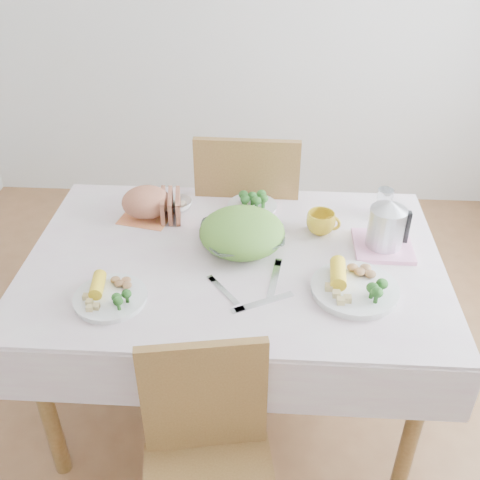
# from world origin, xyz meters

# --- Properties ---
(floor) EXTENTS (3.60, 3.60, 0.00)m
(floor) POSITION_xyz_m (0.00, 0.00, 0.00)
(floor) COLOR brown
(floor) RESTS_ON ground
(dining_table) EXTENTS (1.40, 0.90, 0.75)m
(dining_table) POSITION_xyz_m (0.00, 0.00, 0.38)
(dining_table) COLOR brown
(dining_table) RESTS_ON floor
(tablecloth) EXTENTS (1.50, 1.00, 0.01)m
(tablecloth) POSITION_xyz_m (0.00, 0.00, 0.76)
(tablecloth) COLOR silver
(tablecloth) RESTS_ON dining_table
(chair_far) EXTENTS (0.47, 0.47, 1.02)m
(chair_far) POSITION_xyz_m (0.03, 0.65, 0.47)
(chair_far) COLOR brown
(chair_far) RESTS_ON floor
(salad_bowl) EXTENTS (0.38, 0.38, 0.07)m
(salad_bowl) POSITION_xyz_m (0.03, 0.06, 0.80)
(salad_bowl) COLOR white
(salad_bowl) RESTS_ON tablecloth
(dinner_plate_left) EXTENTS (0.29, 0.29, 0.02)m
(dinner_plate_left) POSITION_xyz_m (-0.39, -0.27, 0.77)
(dinner_plate_left) COLOR white
(dinner_plate_left) RESTS_ON tablecloth
(dinner_plate_right) EXTENTS (0.39, 0.39, 0.02)m
(dinner_plate_right) POSITION_xyz_m (0.41, -0.18, 0.77)
(dinner_plate_right) COLOR white
(dinner_plate_right) RESTS_ON tablecloth
(broccoli_plate) EXTENTS (0.22, 0.22, 0.02)m
(broccoli_plate) POSITION_xyz_m (0.05, 0.34, 0.77)
(broccoli_plate) COLOR beige
(broccoli_plate) RESTS_ON tablecloth
(napkin) EXTENTS (0.23, 0.23, 0.00)m
(napkin) POSITION_xyz_m (-0.37, 0.26, 0.76)
(napkin) COLOR #EA814A
(napkin) RESTS_ON tablecloth
(bread_loaf) EXTENTS (0.22, 0.21, 0.12)m
(bread_loaf) POSITION_xyz_m (-0.37, 0.26, 0.82)
(bread_loaf) COLOR brown
(bread_loaf) RESTS_ON napkin
(fruit_bowl) EXTENTS (0.14, 0.14, 0.04)m
(fruit_bowl) POSITION_xyz_m (-0.26, 0.32, 0.78)
(fruit_bowl) COLOR white
(fruit_bowl) RESTS_ON tablecloth
(yellow_mug) EXTENTS (0.13, 0.13, 0.09)m
(yellow_mug) POSITION_xyz_m (0.32, 0.18, 0.81)
(yellow_mug) COLOR gold
(yellow_mug) RESTS_ON tablecloth
(glass_tumbler) EXTENTS (0.07, 0.07, 0.12)m
(glass_tumbler) POSITION_xyz_m (0.58, 0.32, 0.83)
(glass_tumbler) COLOR white
(glass_tumbler) RESTS_ON tablecloth
(pink_tray) EXTENTS (0.21, 0.21, 0.02)m
(pink_tray) POSITION_xyz_m (0.55, 0.09, 0.77)
(pink_tray) COLOR #F998C3
(pink_tray) RESTS_ON tablecloth
(electric_kettle) EXTENTS (0.16, 0.16, 0.19)m
(electric_kettle) POSITION_xyz_m (0.55, 0.09, 0.88)
(electric_kettle) COLOR #B2B5BA
(electric_kettle) RESTS_ON pink_tray
(fork_left) EXTENTS (0.12, 0.15, 0.00)m
(fork_left) POSITION_xyz_m (-0.02, -0.20, 0.76)
(fork_left) COLOR silver
(fork_left) RESTS_ON tablecloth
(fork_right) EXTENTS (0.05, 0.21, 0.00)m
(fork_right) POSITION_xyz_m (0.15, -0.13, 0.76)
(fork_right) COLOR silver
(fork_right) RESTS_ON tablecloth
(knife) EXTENTS (0.20, 0.12, 0.00)m
(knife) POSITION_xyz_m (0.12, -0.25, 0.76)
(knife) COLOR silver
(knife) RESTS_ON tablecloth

